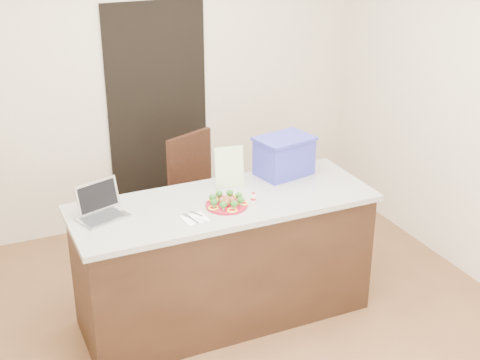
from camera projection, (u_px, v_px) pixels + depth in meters
name	position (u px, v px, depth m)	size (l,w,h in m)	color
ground	(239.00, 334.00, 4.65)	(4.00, 4.00, 0.00)	brown
room_shell	(239.00, 111.00, 4.00)	(4.00, 4.00, 4.00)	white
doorway	(158.00, 115.00, 5.94)	(0.90, 0.02, 2.00)	black
island	(224.00, 259.00, 4.67)	(2.06, 0.76, 0.92)	black
plate	(227.00, 205.00, 4.40)	(0.28, 0.28, 0.02)	maroon
meatballs	(226.00, 201.00, 4.40)	(0.11, 0.11, 0.04)	brown
broccoli	(227.00, 199.00, 4.39)	(0.24, 0.24, 0.04)	#194612
pepper_rings	(227.00, 203.00, 4.40)	(0.27, 0.27, 0.01)	#FFF51A
napkin	(195.00, 219.00, 4.24)	(0.15, 0.15, 0.01)	white
fork	(191.00, 218.00, 4.24)	(0.04, 0.17, 0.00)	silver
knife	(200.00, 218.00, 4.23)	(0.06, 0.18, 0.01)	silver
yogurt_bottle	(253.00, 198.00, 4.46)	(0.03, 0.03, 0.07)	white
laptop	(100.00, 207.00, 4.26)	(0.35, 0.33, 0.21)	#B1B1B6
leaflet	(229.00, 167.00, 4.64)	(0.21, 0.00, 0.29)	white
blue_box	(284.00, 156.00, 4.85)	(0.45, 0.36, 0.29)	#2A2E9A
chair	(195.00, 190.00, 5.46)	(0.60, 0.62, 1.03)	black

